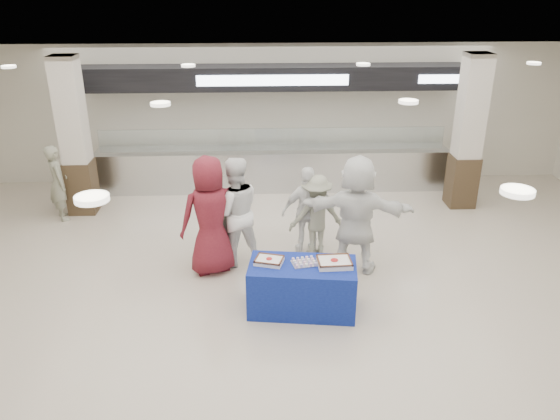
{
  "coord_description": "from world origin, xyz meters",
  "views": [
    {
      "loc": [
        -0.35,
        -6.54,
        4.59
      ],
      "look_at": [
        0.0,
        1.6,
        1.07
      ],
      "focal_mm": 35.0,
      "sensor_mm": 36.0,
      "label": 1
    }
  ],
  "objects_px": {
    "sheet_cake_right": "(334,262)",
    "soldier_bg": "(58,183)",
    "chef_short": "(308,211)",
    "cupcake_tray": "(304,262)",
    "civilian_white": "(356,215)",
    "soldier_b": "(316,215)",
    "display_table": "(302,287)",
    "civilian_maroon": "(210,216)",
    "chef_tall": "(234,212)",
    "soldier_a": "(217,216)",
    "sheet_cake_left": "(269,260)"
  },
  "relations": [
    {
      "from": "cupcake_tray",
      "to": "soldier_bg",
      "type": "relative_size",
      "value": 0.25
    },
    {
      "from": "chef_tall",
      "to": "soldier_bg",
      "type": "distance_m",
      "value": 4.12
    },
    {
      "from": "soldier_b",
      "to": "sheet_cake_right",
      "type": "bearing_deg",
      "value": 81.68
    },
    {
      "from": "sheet_cake_right",
      "to": "soldier_bg",
      "type": "bearing_deg",
      "value": 145.07
    },
    {
      "from": "soldier_b",
      "to": "soldier_bg",
      "type": "height_order",
      "value": "soldier_bg"
    },
    {
      "from": "soldier_bg",
      "to": "civilian_maroon",
      "type": "bearing_deg",
      "value": -154.55
    },
    {
      "from": "display_table",
      "to": "soldier_a",
      "type": "xyz_separation_m",
      "value": [
        -1.33,
        1.58,
        0.47
      ]
    },
    {
      "from": "chef_tall",
      "to": "soldier_bg",
      "type": "height_order",
      "value": "chef_tall"
    },
    {
      "from": "display_table",
      "to": "soldier_b",
      "type": "bearing_deg",
      "value": 85.24
    },
    {
      "from": "cupcake_tray",
      "to": "soldier_bg",
      "type": "bearing_deg",
      "value": 143.08
    },
    {
      "from": "civilian_maroon",
      "to": "chef_short",
      "type": "bearing_deg",
      "value": 179.15
    },
    {
      "from": "soldier_a",
      "to": "display_table",
      "type": "bearing_deg",
      "value": 141.6
    },
    {
      "from": "soldier_a",
      "to": "chef_tall",
      "type": "bearing_deg",
      "value": 177.5
    },
    {
      "from": "sheet_cake_right",
      "to": "civilian_white",
      "type": "bearing_deg",
      "value": 66.78
    },
    {
      "from": "cupcake_tray",
      "to": "soldier_a",
      "type": "height_order",
      "value": "soldier_a"
    },
    {
      "from": "chef_tall",
      "to": "sheet_cake_left",
      "type": "bearing_deg",
      "value": 95.91
    },
    {
      "from": "chef_short",
      "to": "sheet_cake_left",
      "type": "bearing_deg",
      "value": 58.9
    },
    {
      "from": "chef_short",
      "to": "civilian_white",
      "type": "height_order",
      "value": "civilian_white"
    },
    {
      "from": "cupcake_tray",
      "to": "civilian_white",
      "type": "distance_m",
      "value": 1.5
    },
    {
      "from": "soldier_a",
      "to": "chef_short",
      "type": "relative_size",
      "value": 1.05
    },
    {
      "from": "civilian_white",
      "to": "soldier_bg",
      "type": "bearing_deg",
      "value": -10.68
    },
    {
      "from": "civilian_maroon",
      "to": "civilian_white",
      "type": "bearing_deg",
      "value": 157.88
    },
    {
      "from": "civilian_maroon",
      "to": "civilian_white",
      "type": "height_order",
      "value": "civilian_white"
    },
    {
      "from": "civilian_maroon",
      "to": "soldier_b",
      "type": "height_order",
      "value": "civilian_maroon"
    },
    {
      "from": "civilian_maroon",
      "to": "soldier_a",
      "type": "xyz_separation_m",
      "value": [
        0.07,
        0.35,
        -0.16
      ]
    },
    {
      "from": "chef_short",
      "to": "cupcake_tray",
      "type": "bearing_deg",
      "value": 74.51
    },
    {
      "from": "sheet_cake_right",
      "to": "chef_tall",
      "type": "xyz_separation_m",
      "value": [
        -1.48,
        1.53,
        0.15
      ]
    },
    {
      "from": "civilian_white",
      "to": "display_table",
      "type": "bearing_deg",
      "value": 62.52
    },
    {
      "from": "civilian_white",
      "to": "soldier_bg",
      "type": "distance_m",
      "value": 6.05
    },
    {
      "from": "cupcake_tray",
      "to": "civilian_maroon",
      "type": "bearing_deg",
      "value": 140.05
    },
    {
      "from": "sheet_cake_right",
      "to": "soldier_a",
      "type": "xyz_separation_m",
      "value": [
        -1.79,
        1.6,
        0.04
      ]
    },
    {
      "from": "display_table",
      "to": "chef_tall",
      "type": "distance_m",
      "value": 1.91
    },
    {
      "from": "display_table",
      "to": "soldier_a",
      "type": "distance_m",
      "value": 2.12
    },
    {
      "from": "display_table",
      "to": "soldier_bg",
      "type": "relative_size",
      "value": 1.0
    },
    {
      "from": "civilian_maroon",
      "to": "soldier_a",
      "type": "relative_size",
      "value": 1.19
    },
    {
      "from": "chef_short",
      "to": "soldier_bg",
      "type": "relative_size",
      "value": 1.04
    },
    {
      "from": "chef_short",
      "to": "civilian_white",
      "type": "xyz_separation_m",
      "value": [
        0.72,
        -0.66,
        0.2
      ]
    },
    {
      "from": "sheet_cake_right",
      "to": "chef_short",
      "type": "relative_size",
      "value": 0.31
    },
    {
      "from": "display_table",
      "to": "sheet_cake_right",
      "type": "distance_m",
      "value": 0.62
    },
    {
      "from": "cupcake_tray",
      "to": "soldier_a",
      "type": "distance_m",
      "value": 2.06
    },
    {
      "from": "civilian_maroon",
      "to": "chef_short",
      "type": "xyz_separation_m",
      "value": [
        1.65,
        0.6,
        -0.2
      ]
    },
    {
      "from": "civilian_maroon",
      "to": "chef_tall",
      "type": "relative_size",
      "value": 1.05
    },
    {
      "from": "civilian_maroon",
      "to": "chef_tall",
      "type": "height_order",
      "value": "civilian_maroon"
    },
    {
      "from": "cupcake_tray",
      "to": "soldier_bg",
      "type": "distance_m",
      "value": 5.8
    },
    {
      "from": "soldier_b",
      "to": "civilian_maroon",
      "type": "bearing_deg",
      "value": 6.38
    },
    {
      "from": "soldier_a",
      "to": "cupcake_tray",
      "type": "bearing_deg",
      "value": 142.68
    },
    {
      "from": "soldier_b",
      "to": "display_table",
      "type": "bearing_deg",
      "value": 67.22
    },
    {
      "from": "chef_short",
      "to": "soldier_a",
      "type": "bearing_deg",
      "value": 0.44
    },
    {
      "from": "sheet_cake_left",
      "to": "chef_tall",
      "type": "relative_size",
      "value": 0.24
    },
    {
      "from": "display_table",
      "to": "cupcake_tray",
      "type": "height_order",
      "value": "cupcake_tray"
    }
  ]
}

